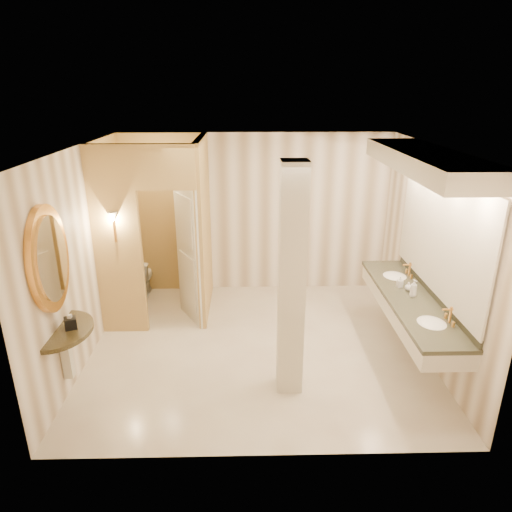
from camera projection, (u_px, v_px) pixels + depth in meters
The scene contains 16 objects.
floor at pixel (258, 346), 6.33m from camera, with size 4.50×4.50×0.00m, color #EFE6CE.
ceiling at pixel (258, 148), 5.39m from camera, with size 4.50×4.50×0.00m, color white.
wall_back at pixel (255, 214), 7.73m from camera, with size 4.50×0.02×2.70m, color white.
wall_front at pixel (264, 335), 3.99m from camera, with size 4.50×0.02×2.70m, color white.
wall_left at pixel (82, 257), 5.81m from camera, with size 0.02×4.00×2.70m, color white.
wall_right at pixel (431, 254), 5.91m from camera, with size 0.02×4.00×2.70m, color white.
toilet_closet at pixel (180, 231), 6.73m from camera, with size 1.50×1.55×2.70m.
wall_sconce at pixel (113, 218), 6.09m from camera, with size 0.14×0.14×0.42m.
vanity at pixel (421, 241), 5.54m from camera, with size 0.75×2.71×2.09m.
console_shelf at pixel (54, 291), 4.88m from camera, with size 0.90×0.90×1.90m.
pillar at pixel (292, 283), 5.03m from camera, with size 0.29×0.29×2.70m, color silver.
tissue_box at pixel (70, 323), 5.03m from camera, with size 0.13×0.13×0.13m, color black.
toilet at pixel (141, 276), 7.78m from camera, with size 0.38×0.67×0.68m, color white.
soap_bottle_a at pixel (400, 282), 6.06m from camera, with size 0.07×0.07×0.15m, color beige.
soap_bottle_b at pixel (408, 286), 5.97m from camera, with size 0.09×0.09×0.11m, color silver.
soap_bottle_c at pixel (414, 288), 5.77m from camera, with size 0.09×0.09×0.23m, color #C6B28C.
Camera 1 is at (-0.15, -5.49, 3.40)m, focal length 32.00 mm.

